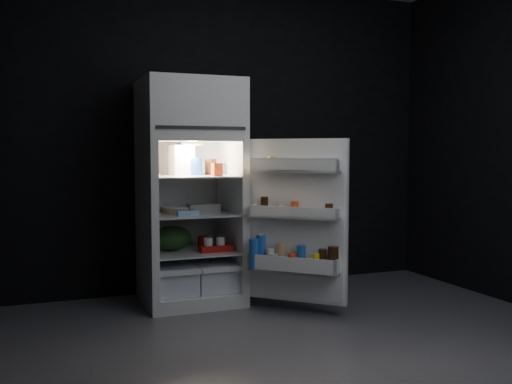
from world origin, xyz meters
name	(u,v)px	position (x,y,z in m)	size (l,w,h in m)	color
floor	(305,346)	(0.00, 0.00, 0.00)	(4.00, 3.40, 0.00)	#56565B
wall_back	(220,136)	(0.00, 1.70, 1.35)	(4.00, 0.00, 2.70)	black
refrigerator	(189,184)	(-0.38, 1.32, 0.96)	(0.76, 0.71, 1.78)	white
fridge_door	(296,224)	(0.26, 0.69, 0.68)	(0.65, 0.64, 1.22)	white
milk_jug	(181,160)	(-0.44, 1.36, 1.15)	(0.17, 0.17, 0.24)	white
mayo_jar	(196,166)	(-0.34, 1.29, 1.10)	(0.10, 0.10, 0.14)	#2054B1
jam_jar	(211,167)	(-0.20, 1.33, 1.09)	(0.10, 0.10, 0.13)	black
amber_bottle	(152,161)	(-0.66, 1.42, 1.14)	(0.09, 0.09, 0.22)	#B3701C
small_carton	(217,170)	(-0.23, 1.08, 1.08)	(0.07, 0.05, 0.10)	red
egg_carton	(204,208)	(-0.28, 1.26, 0.76)	(0.26, 0.10, 0.07)	gray
pie	(180,210)	(-0.45, 1.38, 0.75)	(0.30, 0.30, 0.04)	tan
flat_package	(188,213)	(-0.45, 1.12, 0.75)	(0.17, 0.08, 0.04)	#85B0CE
wrapped_pkg	(206,207)	(-0.21, 1.47, 0.75)	(0.11, 0.09, 0.05)	beige
produce_bag	(172,238)	(-0.53, 1.33, 0.52)	(0.31, 0.27, 0.20)	#193815
yogurt_tray	(215,248)	(-0.22, 1.16, 0.45)	(0.26, 0.14, 0.05)	#A4140E
small_can_red	(202,242)	(-0.26, 1.39, 0.47)	(0.07, 0.07, 0.09)	#A4140E
small_can_silver	(210,240)	(-0.18, 1.45, 0.47)	(0.07, 0.07, 0.09)	silver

